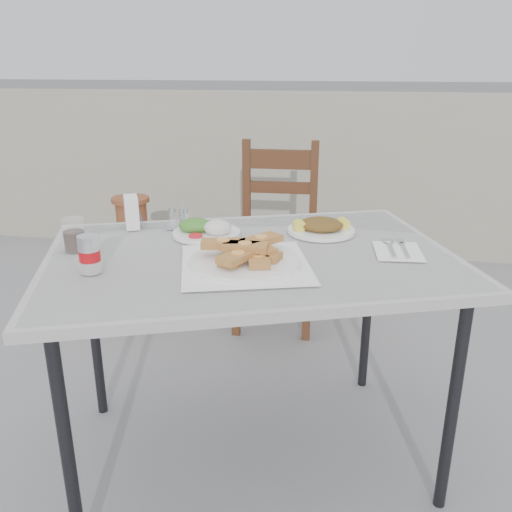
% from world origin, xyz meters
% --- Properties ---
extents(ground, '(80.00, 80.00, 0.00)m').
position_xyz_m(ground, '(0.00, 0.00, 0.00)').
color(ground, slate).
rests_on(ground, ground).
extents(cafe_table, '(1.57, 1.30, 0.82)m').
position_xyz_m(cafe_table, '(0.03, 0.04, 0.76)').
color(cafe_table, black).
rests_on(cafe_table, ground).
extents(pide_plate, '(0.49, 0.49, 0.08)m').
position_xyz_m(pide_plate, '(0.04, -0.08, 0.85)').
color(pide_plate, white).
rests_on(pide_plate, cafe_table).
extents(salad_rice_plate, '(0.25, 0.25, 0.06)m').
position_xyz_m(salad_rice_plate, '(-0.16, 0.20, 0.84)').
color(salad_rice_plate, white).
rests_on(salad_rice_plate, cafe_table).
extents(salad_chopped_plate, '(0.25, 0.25, 0.05)m').
position_xyz_m(salad_chopped_plate, '(0.25, 0.30, 0.84)').
color(salad_chopped_plate, white).
rests_on(salad_chopped_plate, cafe_table).
extents(soda_can, '(0.06, 0.06, 0.11)m').
position_xyz_m(soda_can, '(-0.41, -0.22, 0.87)').
color(soda_can, silver).
rests_on(soda_can, cafe_table).
extents(cola_glass, '(0.08, 0.08, 0.11)m').
position_xyz_m(cola_glass, '(-0.56, -0.03, 0.86)').
color(cola_glass, white).
rests_on(cola_glass, cafe_table).
extents(napkin_holder, '(0.09, 0.11, 0.12)m').
position_xyz_m(napkin_holder, '(-0.46, 0.25, 0.88)').
color(napkin_holder, white).
rests_on(napkin_holder, cafe_table).
extents(condiment_caddy, '(0.12, 0.10, 0.08)m').
position_xyz_m(condiment_caddy, '(-0.28, 0.28, 0.84)').
color(condiment_caddy, silver).
rests_on(condiment_caddy, cafe_table).
extents(cutlery_napkin, '(0.16, 0.21, 0.01)m').
position_xyz_m(cutlery_napkin, '(0.51, 0.14, 0.82)').
color(cutlery_napkin, white).
rests_on(cutlery_napkin, cafe_table).
extents(chair, '(0.45, 0.45, 1.01)m').
position_xyz_m(chair, '(-0.03, 1.20, 0.52)').
color(chair, '#3B1F10').
rests_on(chair, ground).
extents(terracotta_urn, '(0.40, 0.40, 0.70)m').
position_xyz_m(terracotta_urn, '(-0.84, 1.13, 0.33)').
color(terracotta_urn, brown).
rests_on(terracotta_urn, ground).
extents(back_wall, '(6.00, 0.25, 1.20)m').
position_xyz_m(back_wall, '(0.00, 2.50, 0.60)').
color(back_wall, gray).
rests_on(back_wall, ground).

